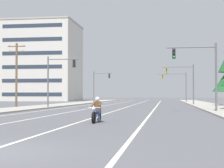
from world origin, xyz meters
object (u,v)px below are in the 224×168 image
traffic_signal_near_left (57,74)px  traffic_signal_mid_left (99,82)px  utility_pole_left_near (16,72)px  traffic_signal_mid_right (184,78)px  traffic_signal_far_right (178,82)px  motorcycle_with_rider (97,112)px  apartment_building_far_left_block (43,62)px  traffic_signal_near_right (202,67)px

traffic_signal_near_left → traffic_signal_mid_left: same height
traffic_signal_near_left → utility_pole_left_near: (-5.34, 0.61, 0.32)m
traffic_signal_mid_right → traffic_signal_far_right: size_ratio=1.00×
traffic_signal_mid_right → traffic_signal_mid_left: bearing=137.6°
motorcycle_with_rider → traffic_signal_near_left: 24.22m
apartment_building_far_left_block → traffic_signal_mid_right: bearing=-46.5°
traffic_signal_mid_right → apartment_building_far_left_block: 51.56m
traffic_signal_far_right → utility_pole_left_near: 38.68m
traffic_signal_near_left → traffic_signal_far_right: size_ratio=1.00×
motorcycle_with_rider → traffic_signal_mid_left: size_ratio=0.35×
traffic_signal_near_right → traffic_signal_near_left: (-16.19, 9.07, -0.04)m
motorcycle_with_rider → traffic_signal_mid_left: bearing=100.2°
traffic_signal_mid_right → traffic_signal_far_right: bearing=91.0°
traffic_signal_near_right → apartment_building_far_left_block: 70.38m
traffic_signal_near_right → traffic_signal_mid_right: bearing=91.0°
traffic_signal_near_left → traffic_signal_mid_left: size_ratio=1.00×
traffic_signal_mid_left → utility_pole_left_near: size_ratio=0.77×
traffic_signal_near_right → traffic_signal_mid_left: same height
traffic_signal_mid_right → traffic_signal_far_right: 19.04m
traffic_signal_near_left → apartment_building_far_left_block: size_ratio=0.30×
traffic_signal_far_right → apartment_building_far_left_block: apartment_building_far_left_block is taller
traffic_signal_near_right → traffic_signal_near_left: 18.55m
traffic_signal_near_right → utility_pole_left_near: bearing=155.8°
traffic_signal_near_right → utility_pole_left_near: size_ratio=0.77×
apartment_building_far_left_block → traffic_signal_near_right: bearing=-59.5°
motorcycle_with_rider → apartment_building_far_left_block: apartment_building_far_left_block is taller
motorcycle_with_rider → traffic_signal_mid_right: traffic_signal_mid_right is taller
motorcycle_with_rider → utility_pole_left_near: 27.24m
apartment_building_far_left_block → utility_pole_left_near: bearing=-74.5°
traffic_signal_near_left → traffic_signal_mid_right: (15.80, 14.17, 0.06)m
traffic_signal_mid_left → traffic_signal_far_right: 16.18m
traffic_signal_near_right → traffic_signal_mid_right: (-0.39, 23.24, 0.02)m
traffic_signal_mid_left → traffic_signal_far_right: same height
utility_pole_left_near → traffic_signal_near_right: bearing=-24.2°
motorcycle_with_rider → traffic_signal_near_right: (7.09, 13.12, 3.48)m
apartment_building_far_left_block → traffic_signal_mid_left: bearing=-49.5°
traffic_signal_mid_right → traffic_signal_near_right: bearing=-89.0°
motorcycle_with_rider → traffic_signal_near_right: 15.32m
motorcycle_with_rider → traffic_signal_mid_right: 37.13m
apartment_building_far_left_block → traffic_signal_near_left: bearing=-69.3°
motorcycle_with_rider → traffic_signal_far_right: bearing=83.4°
motorcycle_with_rider → traffic_signal_near_right: traffic_signal_near_right is taller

